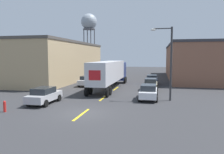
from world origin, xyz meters
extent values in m
plane|color=#333335|center=(0.00, 0.00, 0.00)|extent=(160.00, 160.00, 0.00)
cube|color=yellow|center=(0.00, -0.44, 0.00)|extent=(0.20, 3.57, 0.01)
cube|color=yellow|center=(0.00, 6.67, 0.00)|extent=(0.20, 3.57, 0.01)
cube|color=yellow|center=(0.00, 13.78, 0.00)|extent=(0.20, 3.57, 0.01)
cube|color=tan|center=(-14.03, 22.11, 3.42)|extent=(12.20, 25.76, 6.83)
cube|color=#4C4742|center=(-14.03, 22.11, 7.03)|extent=(12.40, 25.96, 0.40)
cube|color=brown|center=(14.78, 31.38, 3.31)|extent=(13.69, 28.88, 6.62)
cube|color=#333338|center=(14.78, 31.38, 6.82)|extent=(13.89, 29.08, 0.40)
cube|color=navy|center=(-0.87, 20.55, 2.01)|extent=(2.30, 2.67, 2.97)
cube|color=silver|center=(-0.89, 12.60, 2.51)|extent=(2.44, 12.65, 2.70)
cube|color=red|center=(-0.90, 6.27, 2.51)|extent=(1.33, 0.03, 1.08)
cylinder|color=black|center=(0.34, 20.88, 0.53)|extent=(0.28, 1.05, 1.05)
cylinder|color=black|center=(-2.08, 20.89, 0.53)|extent=(0.28, 1.05, 1.05)
cylinder|color=black|center=(0.33, 19.82, 0.53)|extent=(0.28, 1.05, 1.05)
cylinder|color=black|center=(-2.08, 19.82, 0.53)|extent=(0.28, 1.05, 1.05)
cylinder|color=black|center=(0.31, 8.48, 0.53)|extent=(0.28, 1.05, 1.05)
cylinder|color=black|center=(-2.10, 8.48, 0.53)|extent=(0.28, 1.05, 1.05)
cylinder|color=black|center=(0.31, 7.08, 0.53)|extent=(0.28, 1.05, 1.05)
cylinder|color=black|center=(-2.10, 7.08, 0.53)|extent=(0.28, 1.05, 1.05)
cube|color=silver|center=(-4.87, 15.63, 0.68)|extent=(1.73, 4.36, 0.68)
cube|color=#23282D|center=(-4.87, 15.50, 1.30)|extent=(1.52, 2.27, 0.57)
cylinder|color=black|center=(-4.00, 16.98, 0.34)|extent=(0.22, 0.67, 0.67)
cylinder|color=black|center=(-5.73, 16.98, 0.34)|extent=(0.22, 0.67, 0.67)
cylinder|color=black|center=(-4.00, 14.28, 0.34)|extent=(0.22, 0.67, 0.67)
cylinder|color=black|center=(-5.73, 14.28, 0.34)|extent=(0.22, 0.67, 0.67)
cube|color=silver|center=(4.87, 6.83, 0.68)|extent=(1.73, 4.36, 0.68)
cube|color=#23282D|center=(4.87, 6.70, 1.30)|extent=(1.52, 2.27, 0.57)
cylinder|color=black|center=(5.73, 8.18, 0.34)|extent=(0.22, 0.67, 0.67)
cylinder|color=black|center=(4.00, 8.18, 0.34)|extent=(0.22, 0.67, 0.67)
cylinder|color=black|center=(5.73, 5.48, 0.34)|extent=(0.22, 0.67, 0.67)
cylinder|color=black|center=(4.00, 5.48, 0.34)|extent=(0.22, 0.67, 0.67)
cube|color=navy|center=(4.87, 19.17, 0.68)|extent=(1.73, 4.36, 0.68)
cube|color=#23282D|center=(4.87, 19.04, 1.30)|extent=(1.52, 2.27, 0.57)
cylinder|color=black|center=(5.73, 20.52, 0.34)|extent=(0.22, 0.67, 0.67)
cylinder|color=black|center=(4.00, 20.52, 0.34)|extent=(0.22, 0.67, 0.67)
cylinder|color=black|center=(5.73, 17.82, 0.34)|extent=(0.22, 0.67, 0.67)
cylinder|color=black|center=(4.00, 17.82, 0.34)|extent=(0.22, 0.67, 0.67)
cube|color=tan|center=(4.87, 13.52, 0.68)|extent=(1.73, 4.36, 0.68)
cube|color=#23282D|center=(4.87, 13.39, 1.30)|extent=(1.52, 2.27, 0.57)
cylinder|color=black|center=(5.73, 14.87, 0.34)|extent=(0.22, 0.67, 0.67)
cylinder|color=black|center=(4.00, 14.87, 0.34)|extent=(0.22, 0.67, 0.67)
cylinder|color=black|center=(5.73, 12.17, 0.34)|extent=(0.22, 0.67, 0.67)
cylinder|color=black|center=(4.00, 12.17, 0.34)|extent=(0.22, 0.67, 0.67)
cube|color=#B2B2B7|center=(-4.87, 2.63, 0.68)|extent=(1.73, 4.36, 0.68)
cube|color=#23282D|center=(-4.87, 2.50, 1.30)|extent=(1.52, 2.27, 0.57)
cylinder|color=black|center=(-4.00, 3.99, 0.34)|extent=(0.22, 0.67, 0.67)
cylinder|color=black|center=(-5.73, 3.99, 0.34)|extent=(0.22, 0.67, 0.67)
cylinder|color=black|center=(-4.00, 1.28, 0.34)|extent=(0.22, 0.67, 0.67)
cylinder|color=black|center=(-5.73, 1.28, 0.34)|extent=(0.22, 0.67, 0.67)
cylinder|color=#47474C|center=(-13.92, 50.21, 6.63)|extent=(0.28, 0.28, 13.27)
cylinder|color=#47474C|center=(-15.66, 51.95, 6.63)|extent=(0.28, 0.28, 13.27)
cylinder|color=#47474C|center=(-17.39, 50.21, 6.63)|extent=(0.28, 0.28, 13.27)
cylinder|color=#47474C|center=(-15.66, 48.47, 6.63)|extent=(0.28, 0.28, 13.27)
cylinder|color=#4C4C51|center=(-15.66, 50.21, 13.07)|extent=(3.75, 3.75, 0.30)
sphere|color=#939EA8|center=(-15.66, 50.21, 15.38)|extent=(4.96, 4.96, 4.96)
cylinder|color=#2D2D30|center=(7.09, 6.60, 3.75)|extent=(0.20, 0.20, 7.50)
cylinder|color=#2D2D30|center=(6.18, 6.60, 7.35)|extent=(1.83, 0.11, 0.11)
ellipsoid|color=silver|center=(5.26, 6.60, 7.25)|extent=(0.56, 0.32, 0.22)
cylinder|color=red|center=(-6.43, -0.98, 0.39)|extent=(0.22, 0.22, 0.77)
sphere|color=red|center=(-6.43, -0.98, 0.83)|extent=(0.20, 0.20, 0.20)
camera|label=1|loc=(5.82, -16.32, 4.54)|focal=35.00mm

